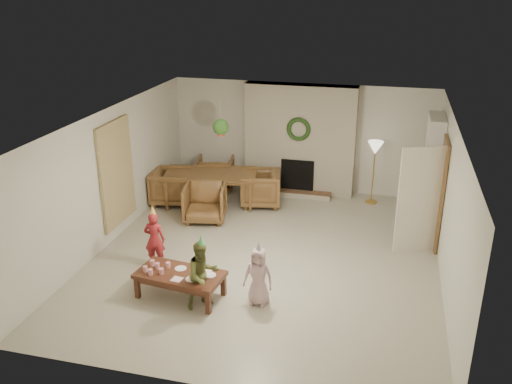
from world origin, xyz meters
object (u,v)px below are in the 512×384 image
(dining_chair_left, at_px, (171,186))
(child_red, at_px, (155,239))
(child_plaid, at_px, (203,275))
(dining_chair_far, at_px, (215,174))
(dining_chair_near, at_px, (205,203))
(dining_chair_right, at_px, (260,188))
(dining_table, at_px, (211,189))
(coffee_table_top, at_px, (180,275))
(child_pink, at_px, (258,276))

(dining_chair_left, height_order, child_red, child_red)
(dining_chair_left, bearing_deg, child_plaid, -162.27)
(dining_chair_far, bearing_deg, dining_chair_near, 90.00)
(dining_chair_left, relative_size, dining_chair_right, 1.00)
(dining_chair_right, xyz_separation_m, child_plaid, (0.10, -4.09, 0.15))
(dining_chair_right, xyz_separation_m, child_red, (-1.12, -3.09, 0.11))
(dining_table, bearing_deg, coffee_table_top, -89.79)
(dining_chair_left, relative_size, coffee_table_top, 0.63)
(dining_table, height_order, dining_chair_far, dining_chair_far)
(child_red, bearing_deg, child_plaid, 133.75)
(dining_table, height_order, dining_chair_right, dining_chair_right)
(dining_chair_far, distance_m, child_red, 3.75)
(child_red, bearing_deg, coffee_table_top, 126.30)
(child_red, relative_size, child_plaid, 0.93)
(dining_chair_right, bearing_deg, dining_chair_left, -90.00)
(dining_chair_far, xyz_separation_m, coffee_table_top, (0.91, -4.57, -0.00))
(dining_table, distance_m, child_plaid, 4.06)
(coffee_table_top, relative_size, child_red, 1.36)
(child_plaid, height_order, child_pink, child_plaid)
(dining_chair_near, bearing_deg, dining_chair_left, 135.00)
(dining_chair_near, xyz_separation_m, child_pink, (1.80, -2.74, 0.08))
(dining_chair_left, bearing_deg, dining_chair_right, -90.00)
(dining_chair_far, bearing_deg, dining_chair_right, 141.34)
(dining_chair_near, relative_size, dining_chair_right, 1.00)
(coffee_table_top, bearing_deg, child_plaid, -13.70)
(dining_chair_near, xyz_separation_m, dining_chair_far, (-0.34, 1.72, 0.00))
(dining_chair_far, relative_size, child_plaid, 0.79)
(child_red, bearing_deg, dining_chair_near, -103.09)
(coffee_table_top, distance_m, child_red, 1.15)
(dining_chair_right, distance_m, child_plaid, 4.09)
(dining_chair_far, bearing_deg, dining_table, 90.00)
(dining_chair_far, height_order, dining_chair_left, same)
(dining_chair_left, relative_size, child_red, 0.86)
(dining_chair_right, bearing_deg, dining_chair_near, -51.34)
(dining_chair_right, relative_size, child_plaid, 0.79)
(dining_table, height_order, child_pink, child_pink)
(dining_chair_near, distance_m, dining_chair_left, 1.24)
(child_red, bearing_deg, dining_chair_far, -95.18)
(dining_chair_near, distance_m, dining_chair_right, 1.40)
(dining_chair_right, relative_size, child_pink, 0.91)
(dining_chair_right, xyz_separation_m, coffee_table_top, (-0.33, -3.92, -0.00))
(dining_chair_left, height_order, child_plaid, child_plaid)
(dining_table, distance_m, dining_chair_left, 0.88)
(coffee_table_top, bearing_deg, dining_chair_left, 121.36)
(child_plaid, bearing_deg, child_pink, -24.34)
(coffee_table_top, bearing_deg, child_pink, 12.33)
(dining_chair_left, xyz_separation_m, dining_chair_right, (1.94, 0.38, 0.00))
(coffee_table_top, bearing_deg, dining_chair_far, 108.28)
(child_pink, bearing_deg, dining_table, 122.44)
(dining_table, distance_m, dining_chair_near, 0.88)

